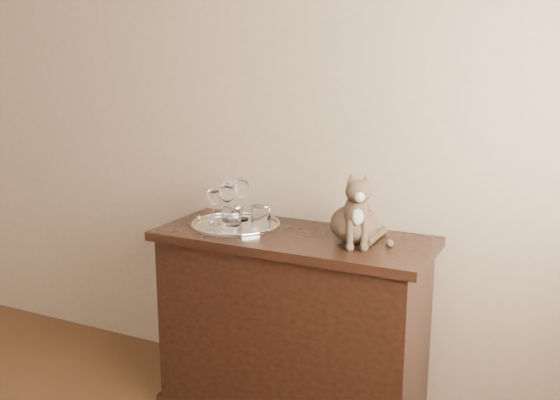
% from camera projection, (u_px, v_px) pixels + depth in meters
% --- Properties ---
extents(wall_back, '(4.00, 0.10, 2.70)m').
position_uv_depth(wall_back, '(210.00, 108.00, 3.10)').
color(wall_back, tan).
rests_on(wall_back, ground).
extents(sideboard, '(1.20, 0.50, 0.85)m').
position_uv_depth(sideboard, '(293.00, 326.00, 2.78)').
color(sideboard, black).
rests_on(sideboard, ground).
extents(tray, '(0.40, 0.40, 0.01)m').
position_uv_depth(tray, '(236.00, 225.00, 2.81)').
color(tray, silver).
rests_on(tray, sideboard).
extents(wine_glass_a, '(0.07, 0.07, 0.18)m').
position_uv_depth(wine_glass_a, '(228.00, 201.00, 2.86)').
color(wine_glass_a, silver).
rests_on(wine_glass_a, tray).
extents(wine_glass_b, '(0.07, 0.07, 0.20)m').
position_uv_depth(wine_glass_b, '(242.00, 199.00, 2.88)').
color(wine_glass_b, white).
rests_on(wine_glass_b, tray).
extents(wine_glass_c, '(0.06, 0.06, 0.17)m').
position_uv_depth(wine_glass_c, '(214.00, 206.00, 2.81)').
color(wine_glass_c, silver).
rests_on(wine_glass_c, tray).
extents(wine_glass_d, '(0.07, 0.07, 0.19)m').
position_uv_depth(wine_glass_d, '(227.00, 203.00, 2.81)').
color(wine_glass_d, white).
rests_on(wine_glass_d, tray).
extents(tumbler_b, '(0.09, 0.09, 0.10)m').
position_uv_depth(tumbler_b, '(231.00, 218.00, 2.72)').
color(tumbler_b, silver).
rests_on(tumbler_b, tray).
extents(tumbler_c, '(0.09, 0.09, 0.10)m').
position_uv_depth(tumbler_c, '(261.00, 217.00, 2.74)').
color(tumbler_c, silver).
rests_on(tumbler_c, tray).
extents(cat, '(0.40, 0.39, 0.31)m').
position_uv_depth(cat, '(355.00, 206.00, 2.54)').
color(cat, brown).
rests_on(cat, sideboard).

